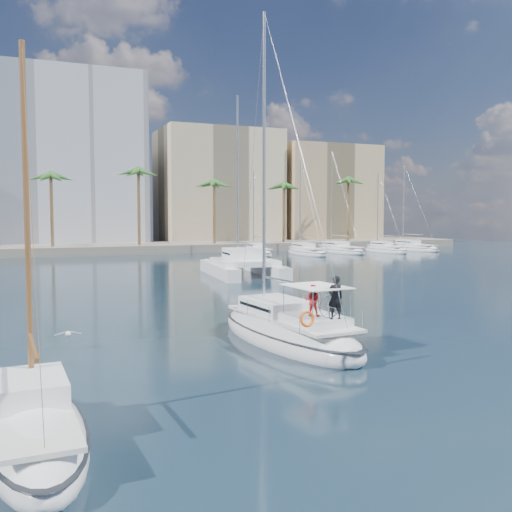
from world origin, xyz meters
name	(u,v)px	position (x,y,z in m)	size (l,w,h in m)	color
ground	(248,332)	(0.00, 0.00, 0.00)	(160.00, 160.00, 0.00)	black
quay	(95,248)	(0.00, 61.00, 0.60)	(120.00, 14.00, 1.20)	gray
building_modern	(5,160)	(-12.00, 73.00, 14.00)	(42.00, 16.00, 28.00)	white
building_beige	(218,189)	(22.00, 70.00, 10.00)	(20.00, 14.00, 20.00)	#C6B58E
building_tan_right	(324,196)	(42.00, 68.00, 9.00)	(18.00, 12.00, 18.00)	tan
palm_centre	(97,181)	(0.00, 57.00, 10.28)	(3.60, 3.60, 12.30)	brown
palm_right	(314,185)	(34.00, 57.00, 10.28)	(3.60, 3.60, 12.30)	brown
main_sloop	(288,331)	(0.81, -2.69, 0.50)	(4.23, 10.75, 15.60)	white
small_sloop	(36,430)	(-9.70, -10.52, 0.40)	(2.58, 7.50, 10.67)	white
catamaran	(243,263)	(8.83, 23.63, 1.13)	(6.79, 11.87, 16.65)	white
seagull	(68,334)	(-8.22, -0.41, 0.67)	(1.11, 0.47, 0.20)	silver
moored_yacht_a	(258,255)	(20.00, 47.00, 0.00)	(2.72, 9.35, 11.90)	white
moored_yacht_b	(307,255)	(26.50, 45.00, 0.00)	(3.14, 10.78, 13.72)	white
moored_yacht_c	(340,253)	(33.00, 47.00, 0.00)	(3.55, 12.21, 15.54)	white
moored_yacht_d	(385,252)	(39.50, 45.00, 0.00)	(2.72, 9.35, 11.90)	white
moored_yacht_e	(413,251)	(46.00, 47.00, 0.00)	(3.14, 10.78, 13.72)	white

